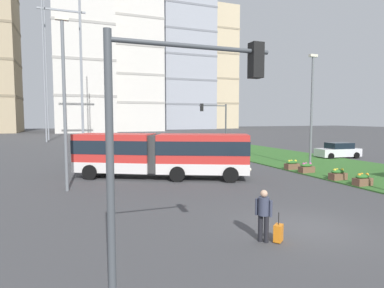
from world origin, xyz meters
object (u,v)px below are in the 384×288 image
(traffic_light_far_right, at_px, (217,120))
(car_grey_wagon, at_px, (98,155))
(apartment_tower_eastcentre, at_px, (185,59))
(apartment_tower_east, at_px, (206,69))
(rolling_suitcase, at_px, (278,233))
(flower_planter_2, at_px, (338,174))
(flower_planter_1, at_px, (363,180))
(car_white_van, at_px, (338,151))
(streetlight_median, at_px, (312,107))
(apartment_tower_westcentre, at_px, (83,49))
(articulated_bus, at_px, (161,154))
(flower_planter_3, at_px, (307,168))
(flower_planter_4, at_px, (292,165))
(streetlight_left, at_px, (64,97))
(apartment_tower_centre, at_px, (128,51))
(pedestrian_crossing, at_px, (264,212))
(traffic_light_near_left, at_px, (168,122))

(traffic_light_far_right, bearing_deg, car_grey_wagon, -172.09)
(car_grey_wagon, distance_m, apartment_tower_eastcentre, 99.42)
(apartment_tower_east, bearing_deg, rolling_suitcase, -111.89)
(flower_planter_2, bearing_deg, flower_planter_1, -90.00)
(car_white_van, height_order, traffic_light_far_right, traffic_light_far_right)
(car_white_van, height_order, streetlight_median, streetlight_median)
(flower_planter_1, distance_m, streetlight_median, 8.34)
(rolling_suitcase, height_order, flower_planter_2, rolling_suitcase)
(car_grey_wagon, distance_m, apartment_tower_westcentre, 75.89)
(car_white_van, bearing_deg, apartment_tower_east, 74.86)
(articulated_bus, xyz_separation_m, rolling_suitcase, (0.56, -12.48, -1.34))
(traffic_light_far_right, bearing_deg, flower_planter_1, -85.24)
(apartment_tower_westcentre, height_order, apartment_tower_eastcentre, apartment_tower_eastcentre)
(rolling_suitcase, relative_size, flower_planter_3, 0.88)
(flower_planter_1, xyz_separation_m, apartment_tower_eastcentre, (25.30, 103.22, 26.11))
(flower_planter_4, bearing_deg, streetlight_left, -174.70)
(car_grey_wagon, bearing_deg, articulated_bus, -67.50)
(car_white_van, bearing_deg, car_grey_wagon, 169.61)
(apartment_tower_eastcentre, bearing_deg, apartment_tower_east, 22.44)
(apartment_tower_centre, relative_size, apartment_tower_eastcentre, 0.96)
(flower_planter_2, height_order, apartment_tower_east, apartment_tower_east)
(flower_planter_2, bearing_deg, streetlight_left, 169.30)
(apartment_tower_east, bearing_deg, articulated_bus, -114.57)
(apartment_tower_east, bearing_deg, apartment_tower_eastcentre, -157.56)
(streetlight_median, bearing_deg, flower_planter_1, -105.80)
(articulated_bus, bearing_deg, traffic_light_far_right, 48.97)
(flower_planter_1, bearing_deg, apartment_tower_westcentre, 97.86)
(articulated_bus, height_order, streetlight_left, streetlight_left)
(pedestrian_crossing, xyz_separation_m, rolling_suitcase, (0.45, -0.20, -0.69))
(flower_planter_4, xyz_separation_m, traffic_light_near_left, (-14.29, -14.18, 3.57))
(flower_planter_3, distance_m, streetlight_median, 5.28)
(traffic_light_far_right, bearing_deg, articulated_bus, -131.03)
(flower_planter_3, height_order, streetlight_left, streetlight_left)
(apartment_tower_eastcentre, bearing_deg, articulated_bus, -110.39)
(flower_planter_1, bearing_deg, traffic_light_far_right, 94.76)
(streetlight_left, bearing_deg, traffic_light_near_left, -80.11)
(car_white_van, height_order, traffic_light_near_left, traffic_light_near_left)
(traffic_light_far_right, height_order, streetlight_left, streetlight_left)
(streetlight_left, xyz_separation_m, streetlight_median, (18.39, 1.70, -0.22))
(car_white_van, bearing_deg, flower_planter_4, -153.19)
(flower_planter_1, xyz_separation_m, traffic_light_far_right, (-1.45, 17.37, 3.43))
(pedestrian_crossing, relative_size, flower_planter_3, 1.58)
(pedestrian_crossing, bearing_deg, traffic_light_near_left, -149.08)
(rolling_suitcase, bearing_deg, car_grey_wagon, 101.08)
(streetlight_median, bearing_deg, apartment_tower_centre, 90.42)
(traffic_light_near_left, bearing_deg, car_grey_wagon, 89.37)
(car_white_van, bearing_deg, traffic_light_far_right, 150.93)
(car_white_van, relative_size, car_grey_wagon, 1.00)
(traffic_light_near_left, distance_m, apartment_tower_eastcentre, 119.84)
(rolling_suitcase, bearing_deg, traffic_light_far_right, 69.70)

